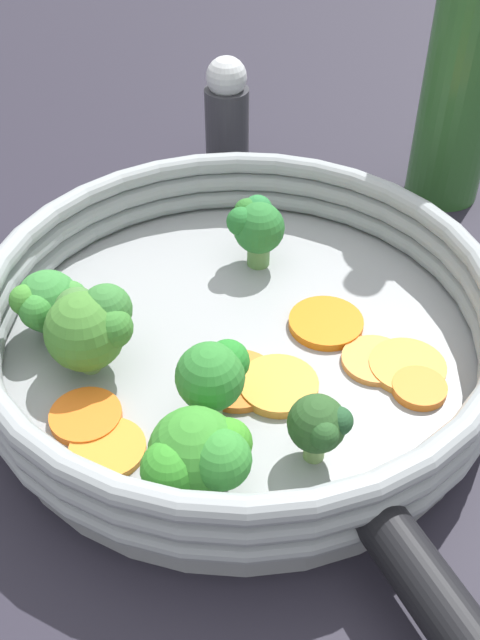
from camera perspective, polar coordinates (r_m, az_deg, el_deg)
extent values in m
plane|color=#221F2A|center=(0.46, 0.00, -3.07)|extent=(4.00, 4.00, 0.00)
cylinder|color=#939699|center=(0.45, 0.00, -2.27)|extent=(0.29, 0.29, 0.02)
torus|color=#92989B|center=(0.44, 0.00, -0.76)|extent=(0.30, 0.30, 0.01)
torus|color=#92989B|center=(0.43, 0.00, 0.66)|extent=(0.30, 0.30, 0.01)
torus|color=#92989B|center=(0.42, 0.00, 2.14)|extent=(0.30, 0.30, 0.01)
sphere|color=gray|center=(0.36, 5.30, -15.83)|extent=(0.01, 0.01, 0.01)
sphere|color=#8F999C|center=(0.38, 13.16, -12.30)|extent=(0.01, 0.01, 0.01)
cylinder|color=orange|center=(0.41, 2.96, -5.00)|extent=(0.06, 0.06, 0.01)
cylinder|color=orange|center=(0.41, -11.67, -7.20)|extent=(0.05, 0.05, 0.01)
cylinder|color=orange|center=(0.44, 12.63, -3.49)|extent=(0.05, 0.05, 0.00)
cylinder|color=orange|center=(0.46, 6.42, 0.10)|extent=(0.05, 0.05, 0.01)
cylinder|color=orange|center=(0.42, 13.50, -5.08)|extent=(0.03, 0.03, 0.01)
cylinder|color=orange|center=(0.39, -10.04, -9.62)|extent=(0.06, 0.06, 0.00)
cylinder|color=orange|center=(0.44, 10.27, -3.04)|extent=(0.04, 0.04, 0.00)
cylinder|color=orange|center=(0.42, -0.17, -4.62)|extent=(0.06, 0.06, 0.00)
cylinder|color=#85AA5E|center=(0.38, 5.70, -9.47)|extent=(0.01, 0.01, 0.02)
sphere|color=#274C22|center=(0.37, 5.87, -7.85)|extent=(0.03, 0.03, 0.03)
sphere|color=#254D23|center=(0.36, 6.39, -8.66)|extent=(0.01, 0.01, 0.01)
sphere|color=#204827|center=(0.37, 7.53, -7.64)|extent=(0.01, 0.01, 0.01)
cylinder|color=#82AA60|center=(0.46, -14.03, -0.26)|extent=(0.01, 0.01, 0.01)
sphere|color=#357E36|center=(0.45, -14.39, 1.38)|extent=(0.04, 0.04, 0.04)
sphere|color=#368232|center=(0.44, -15.14, 0.67)|extent=(0.02, 0.02, 0.02)
sphere|color=#3F8436|center=(0.44, -12.78, 1.68)|extent=(0.02, 0.02, 0.02)
sphere|color=#3E852D|center=(0.44, -16.06, 1.48)|extent=(0.02, 0.02, 0.02)
cylinder|color=#5D8F4B|center=(0.39, -2.21, -6.42)|extent=(0.01, 0.01, 0.02)
sphere|color=#2E7A2F|center=(0.38, -2.29, -4.34)|extent=(0.04, 0.04, 0.04)
sphere|color=#267733|center=(0.38, -1.16, -2.79)|extent=(0.02, 0.02, 0.02)
sphere|color=#247D28|center=(0.38, -0.94, -3.17)|extent=(0.02, 0.02, 0.02)
cylinder|color=#72A64F|center=(0.37, -3.36, -11.90)|extent=(0.01, 0.01, 0.01)
sphere|color=#35842A|center=(0.36, -3.48, -10.09)|extent=(0.04, 0.04, 0.04)
sphere|color=#338A27|center=(0.35, -5.34, -11.23)|extent=(0.03, 0.03, 0.03)
sphere|color=#328330|center=(0.34, -1.44, -10.59)|extent=(0.03, 0.03, 0.03)
sphere|color=#398D24|center=(0.35, -0.98, -9.35)|extent=(0.02, 0.02, 0.02)
cylinder|color=#60934B|center=(0.50, 1.42, 5.23)|extent=(0.02, 0.02, 0.02)
sphere|color=#286F2E|center=(0.48, 1.45, 7.03)|extent=(0.03, 0.03, 0.03)
sphere|color=#2C6D28|center=(0.49, 0.54, 8.26)|extent=(0.02, 0.02, 0.02)
sphere|color=#246C2D|center=(0.48, 0.07, 7.51)|extent=(0.02, 0.02, 0.02)
sphere|color=#287538|center=(0.49, 1.34, 8.39)|extent=(0.02, 0.02, 0.02)
cylinder|color=#83AA62|center=(0.43, -11.37, -2.85)|extent=(0.01, 0.01, 0.02)
sphere|color=#3F792D|center=(0.42, -11.73, -0.86)|extent=(0.04, 0.04, 0.04)
sphere|color=#427436|center=(0.43, -12.28, 0.75)|extent=(0.03, 0.03, 0.03)
sphere|color=#37782D|center=(0.41, -9.75, -0.58)|extent=(0.02, 0.02, 0.02)
sphere|color=#367633|center=(0.42, -10.17, 1.04)|extent=(0.03, 0.03, 0.03)
cylinder|color=#333338|center=(0.63, -0.99, 14.45)|extent=(0.04, 0.04, 0.07)
sphere|color=silver|center=(0.61, -1.04, 18.02)|extent=(0.03, 0.03, 0.03)
cylinder|color=#2D5B28|center=(0.58, 16.80, 17.86)|extent=(0.06, 0.06, 0.20)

